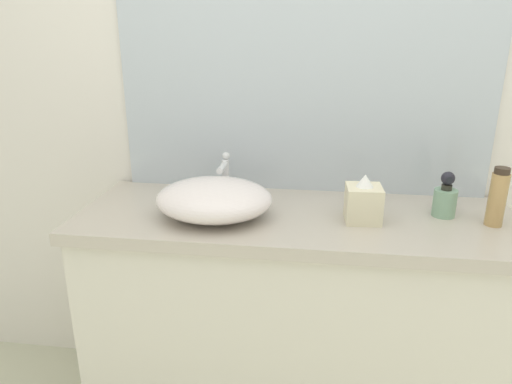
{
  "coord_description": "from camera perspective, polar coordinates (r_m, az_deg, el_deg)",
  "views": [
    {
      "loc": [
        0.01,
        -1.05,
        1.46
      ],
      "look_at": [
        -0.19,
        0.41,
        0.95
      ],
      "focal_mm": 32.97,
      "sensor_mm": 36.0,
      "label": 1
    }
  ],
  "objects": [
    {
      "name": "vanity_counter",
      "position": [
        1.8,
        4.48,
        -15.54
      ],
      "size": [
        1.48,
        0.53,
        0.87
      ],
      "color": "beige",
      "rests_on": "ground"
    },
    {
      "name": "faucet",
      "position": [
        1.71,
        -3.81,
        2.39
      ],
      "size": [
        0.03,
        0.13,
        0.17
      ],
      "color": "silver",
      "rests_on": "vanity_counter"
    },
    {
      "name": "sink_basin",
      "position": [
        1.55,
        -5.1,
        -0.86
      ],
      "size": [
        0.39,
        0.33,
        0.12
      ],
      "primitive_type": "ellipsoid",
      "color": "silver",
      "rests_on": "vanity_counter"
    },
    {
      "name": "wall_mirror_panel",
      "position": [
        1.75,
        5.86,
        15.74
      ],
      "size": [
        1.36,
        0.01,
        0.98
      ],
      "primitive_type": "cube",
      "color": "#B2BCC6",
      "rests_on": "vanity_counter"
    },
    {
      "name": "tissue_box",
      "position": [
        1.55,
        12.91,
        -1.12
      ],
      "size": [
        0.12,
        0.12,
        0.16
      ],
      "color": "beige",
      "rests_on": "vanity_counter"
    },
    {
      "name": "soap_dispenser",
      "position": [
        1.68,
        21.97,
        -0.76
      ],
      "size": [
        0.08,
        0.08,
        0.15
      ],
      "color": "#7DA485",
      "rests_on": "vanity_counter"
    },
    {
      "name": "lotion_bottle",
      "position": [
        1.65,
        27.25,
        -0.6
      ],
      "size": [
        0.05,
        0.05,
        0.19
      ],
      "color": "tan",
      "rests_on": "vanity_counter"
    },
    {
      "name": "bathroom_wall_rear",
      "position": [
        1.79,
        7.83,
        13.91
      ],
      "size": [
        6.0,
        0.06,
        2.6
      ],
      "primitive_type": "cube",
      "color": "silver",
      "rests_on": "ground"
    }
  ]
}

